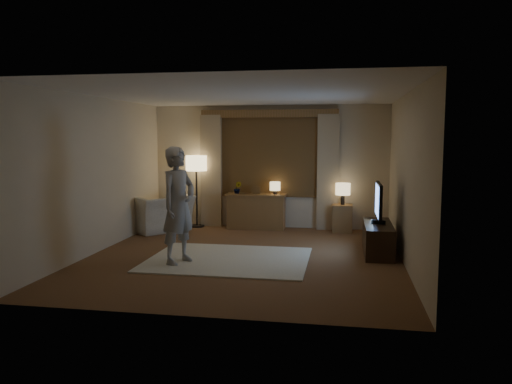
% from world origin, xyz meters
% --- Properties ---
extents(room, '(5.04, 5.54, 2.64)m').
position_xyz_m(room, '(0.00, 0.50, 1.33)').
color(room, brown).
rests_on(room, ground).
extents(rug, '(2.50, 2.00, 0.02)m').
position_xyz_m(rug, '(-0.20, -0.25, 0.01)').
color(rug, beige).
rests_on(rug, floor).
extents(sideboard, '(1.20, 0.40, 0.70)m').
position_xyz_m(sideboard, '(-0.24, 2.50, 0.35)').
color(sideboard, brown).
rests_on(sideboard, floor).
extents(picture_frame, '(0.16, 0.02, 0.20)m').
position_xyz_m(picture_frame, '(-0.24, 2.50, 0.80)').
color(picture_frame, brown).
rests_on(picture_frame, sideboard).
extents(plant, '(0.17, 0.13, 0.30)m').
position_xyz_m(plant, '(-0.64, 2.50, 0.85)').
color(plant, '#999999').
rests_on(plant, sideboard).
extents(table_lamp_sideboard, '(0.22, 0.22, 0.30)m').
position_xyz_m(table_lamp_sideboard, '(0.16, 2.50, 0.90)').
color(table_lamp_sideboard, black).
rests_on(table_lamp_sideboard, sideboard).
extents(floor_lamp, '(0.45, 0.45, 1.54)m').
position_xyz_m(floor_lamp, '(-1.54, 2.50, 1.29)').
color(floor_lamp, black).
rests_on(floor_lamp, floor).
extents(armchair, '(1.50, 1.52, 0.74)m').
position_xyz_m(armchair, '(-2.15, 1.90, 0.37)').
color(armchair, beige).
rests_on(armchair, floor).
extents(side_table, '(0.40, 0.40, 0.56)m').
position_xyz_m(side_table, '(1.56, 2.45, 0.28)').
color(side_table, brown).
rests_on(side_table, floor).
extents(table_lamp_side, '(0.30, 0.30, 0.44)m').
position_xyz_m(table_lamp_side, '(1.56, 2.45, 0.87)').
color(table_lamp_side, black).
rests_on(table_lamp_side, side_table).
extents(tv_stand, '(0.45, 1.40, 0.50)m').
position_xyz_m(tv_stand, '(2.15, 0.64, 0.25)').
color(tv_stand, black).
rests_on(tv_stand, floor).
extents(tv, '(0.23, 0.94, 0.68)m').
position_xyz_m(tv, '(2.15, 0.64, 0.87)').
color(tv, black).
rests_on(tv, tv_stand).
extents(person, '(0.65, 0.76, 1.77)m').
position_xyz_m(person, '(-0.90, -0.60, 0.91)').
color(person, gray).
rests_on(person, rug).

